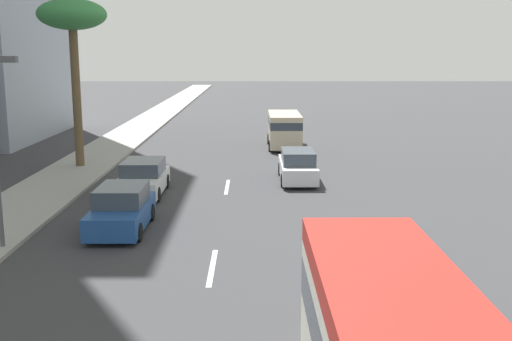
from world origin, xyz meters
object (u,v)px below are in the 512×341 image
Objects in this scene: car_third at (122,210)px; van_fifth at (284,128)px; car_second at (143,178)px; palm_tree at (72,20)px; car_fourth at (298,166)px.

car_third is 0.79× the size of van_fifth.
palm_tree is at bearing -144.09° from car_second.
car_second is 0.95× the size of car_fourth.
car_fourth is at bearing -179.43° from van_fifth.
car_second is 0.50× the size of palm_tree.
palm_tree is at bearing 122.14° from van_fifth.
car_fourth is 10.84m from van_fifth.
van_fifth is 0.60× the size of palm_tree.
palm_tree is at bearing 73.58° from car_fourth.
car_second is 1.04× the size of car_third.
car_second is 15.43m from van_fifth.
car_fourth reaches higher than car_second.
van_fifth is at bearing -57.86° from palm_tree.
van_fifth is at bearing 0.57° from car_fourth.
car_third is at bearing -158.07° from palm_tree.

